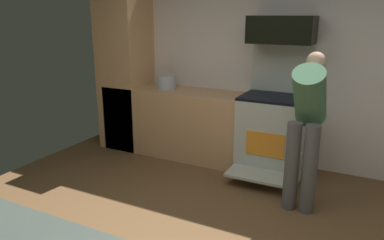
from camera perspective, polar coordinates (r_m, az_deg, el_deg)
wall_back at (r=4.81m, az=11.07°, el=8.90°), size 5.20×0.12×2.60m
lower_cabinet_run at (r=4.98m, az=-0.61°, el=-0.56°), size 2.40×0.60×0.90m
cabinet_column at (r=5.38m, az=-10.18°, el=6.98°), size 0.60×0.60×2.10m
oven_range at (r=4.55m, az=12.42°, el=-1.74°), size 0.76×0.99×1.55m
microwave at (r=4.44m, az=13.67°, el=13.39°), size 0.74×0.38×0.31m
person_cook at (r=3.70m, az=17.32°, el=0.04°), size 0.31×0.59×1.52m
stock_pot at (r=5.02m, az=-4.05°, el=5.87°), size 0.26×0.26×0.18m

